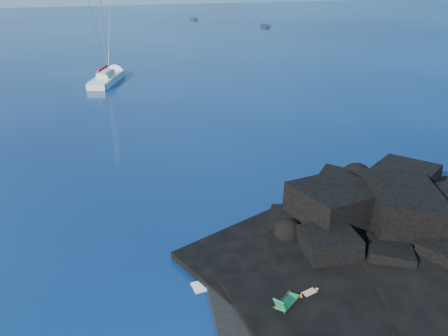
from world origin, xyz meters
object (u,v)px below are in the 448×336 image
object	(u,v)px
sailboat	(108,82)
distant_boat_a	(194,19)
sunbather	(309,294)
marker_cone	(301,297)
distant_boat_b	(265,27)
deck_chair	(288,298)

from	to	relation	value
sailboat	distant_boat_a	distance (m)	87.29
sunbather	distant_boat_a	distance (m)	135.13
sunbather	distant_boat_a	xyz separation A→B (m)	(25.02, 132.79, -0.54)
marker_cone	distant_boat_b	distance (m)	115.32
sunbather	marker_cone	size ratio (longest dim) A/B	3.54
deck_chair	distant_boat_b	xyz separation A→B (m)	(41.79, 108.00, -0.91)
marker_cone	sunbather	bearing A→B (deg)	17.31
deck_chair	distant_boat_b	size ratio (longest dim) A/B	0.35
sunbather	marker_cone	bearing A→B (deg)	-177.42
sailboat	marker_cone	distance (m)	52.31
sailboat	distant_boat_a	bearing A→B (deg)	89.04
distant_boat_b	sailboat	bearing A→B (deg)	-126.96
deck_chair	distant_boat_a	world-z (taller)	deck_chair
distant_boat_a	sunbather	bearing A→B (deg)	-104.53
marker_cone	distant_boat_a	bearing A→B (deg)	79.11
deck_chair	distant_boat_b	bearing A→B (deg)	33.94
marker_cone	distant_boat_b	size ratio (longest dim) A/B	0.11
deck_chair	sunbather	bearing A→B (deg)	-20.13
distant_boat_a	deck_chair	bearing A→B (deg)	-105.08
sailboat	sunbather	bearing A→B (deg)	-61.23
distant_boat_a	distant_boat_b	size ratio (longest dim) A/B	0.98
sunbather	marker_cone	distance (m)	0.59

